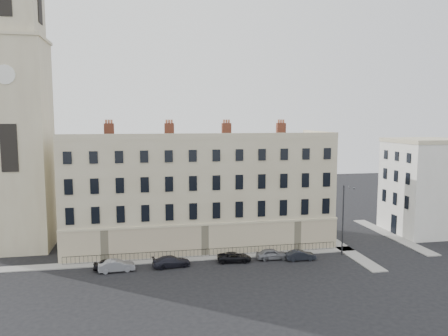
# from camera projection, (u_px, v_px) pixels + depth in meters

# --- Properties ---
(ground) EXTENTS (160.00, 160.00, 0.00)m
(ground) POSITION_uv_depth(u_px,v_px,m) (262.00, 268.00, 51.74)
(ground) COLOR black
(ground) RESTS_ON ground
(terrace) EXTENTS (36.22, 12.22, 17.00)m
(terrace) POSITION_uv_depth(u_px,v_px,m) (199.00, 191.00, 61.45)
(terrace) COLOR tan
(terrace) RESTS_ON ground
(church_tower) EXTENTS (8.00, 8.13, 44.00)m
(church_tower) POSITION_uv_depth(u_px,v_px,m) (16.00, 111.00, 57.67)
(church_tower) COLOR tan
(church_tower) RESTS_ON ground
(adjacent_building) EXTENTS (10.00, 10.00, 14.00)m
(adjacent_building) POSITION_uv_depth(u_px,v_px,m) (425.00, 188.00, 67.08)
(adjacent_building) COLOR silver
(adjacent_building) RESTS_ON ground
(pavement_terrace) EXTENTS (48.00, 2.00, 0.12)m
(pavement_terrace) POSITION_uv_depth(u_px,v_px,m) (175.00, 259.00, 54.75)
(pavement_terrace) COLOR gray
(pavement_terrace) RESTS_ON ground
(pavement_east_return) EXTENTS (2.00, 24.00, 0.12)m
(pavement_east_return) POSITION_uv_depth(u_px,v_px,m) (335.00, 243.00, 61.96)
(pavement_east_return) COLOR gray
(pavement_east_return) RESTS_ON ground
(pavement_adjacent) EXTENTS (2.00, 20.00, 0.12)m
(pavement_adjacent) POSITION_uv_depth(u_px,v_px,m) (391.00, 236.00, 65.78)
(pavement_adjacent) COLOR gray
(pavement_adjacent) RESTS_ON ground
(railings) EXTENTS (35.00, 0.04, 0.96)m
(railings) POSITION_uv_depth(u_px,v_px,m) (206.00, 253.00, 55.83)
(railings) COLOR black
(railings) RESTS_ON ground
(car_a) EXTENTS (3.89, 1.62, 1.31)m
(car_a) POSITION_uv_depth(u_px,v_px,m) (110.00, 265.00, 51.03)
(car_a) COLOR black
(car_a) RESTS_ON ground
(car_b) EXTENTS (4.29, 1.85, 1.37)m
(car_b) POSITION_uv_depth(u_px,v_px,m) (116.00, 266.00, 50.55)
(car_b) COLOR gray
(car_b) RESTS_ON ground
(car_c) EXTENTS (4.74, 2.42, 1.32)m
(car_c) POSITION_uv_depth(u_px,v_px,m) (171.00, 261.00, 52.11)
(car_c) COLOR black
(car_c) RESTS_ON ground
(car_d) EXTENTS (4.36, 2.30, 1.17)m
(car_d) POSITION_uv_depth(u_px,v_px,m) (234.00, 257.00, 53.95)
(car_d) COLOR black
(car_d) RESTS_ON ground
(car_e) EXTENTS (4.04, 1.72, 1.36)m
(car_e) POSITION_uv_depth(u_px,v_px,m) (272.00, 254.00, 54.87)
(car_e) COLOR slate
(car_e) RESTS_ON ground
(car_f) EXTENTS (3.81, 1.45, 1.24)m
(car_f) POSITION_uv_depth(u_px,v_px,m) (300.00, 255.00, 54.58)
(car_f) COLOR black
(car_f) RESTS_ON ground
(streetlamp) EXTENTS (0.93, 1.86, 9.14)m
(streetlamp) POSITION_uv_depth(u_px,v_px,m) (344.00, 217.00, 56.10)
(streetlamp) COLOR #2C2D31
(streetlamp) RESTS_ON ground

